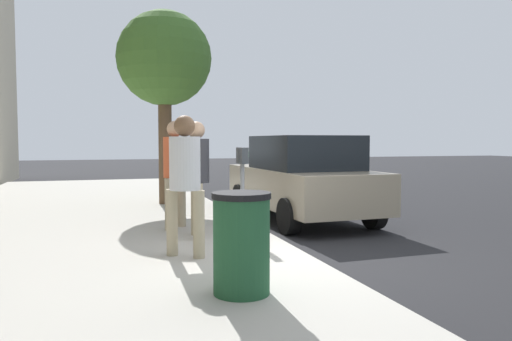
{
  "coord_description": "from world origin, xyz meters",
  "views": [
    {
      "loc": [
        -6.13,
        2.61,
        1.66
      ],
      "look_at": [
        1.22,
        0.32,
        1.2
      ],
      "focal_mm": 34.6,
      "sensor_mm": 36.0,
      "label": 1
    }
  ],
  "objects_px": {
    "pedestrian_bystander": "(185,173)",
    "street_tree": "(164,60)",
    "parking_officer": "(175,164)",
    "trash_bin": "(242,243)",
    "parking_meter": "(242,172)",
    "parked_sedan_near": "(302,178)",
    "pedestrian_at_meter": "(197,169)"
  },
  "relations": [
    {
      "from": "parked_sedan_near",
      "to": "street_tree",
      "type": "relative_size",
      "value": 0.97
    },
    {
      "from": "parked_sedan_near",
      "to": "street_tree",
      "type": "height_order",
      "value": "street_tree"
    },
    {
      "from": "parking_meter",
      "to": "parked_sedan_near",
      "type": "relative_size",
      "value": 0.32
    },
    {
      "from": "parking_meter",
      "to": "street_tree",
      "type": "distance_m",
      "value": 5.04
    },
    {
      "from": "street_tree",
      "to": "trash_bin",
      "type": "height_order",
      "value": "street_tree"
    },
    {
      "from": "parking_meter",
      "to": "parking_officer",
      "type": "height_order",
      "value": "parking_officer"
    },
    {
      "from": "parked_sedan_near",
      "to": "trash_bin",
      "type": "bearing_deg",
      "value": 151.32
    },
    {
      "from": "pedestrian_at_meter",
      "to": "parking_officer",
      "type": "bearing_deg",
      "value": 107.28
    },
    {
      "from": "pedestrian_at_meter",
      "to": "parked_sedan_near",
      "type": "xyz_separation_m",
      "value": [
        1.9,
        -2.57,
        -0.34
      ]
    },
    {
      "from": "parking_officer",
      "to": "parked_sedan_near",
      "type": "xyz_separation_m",
      "value": [
        0.99,
        -2.77,
        -0.37
      ]
    },
    {
      "from": "pedestrian_at_meter",
      "to": "pedestrian_bystander",
      "type": "bearing_deg",
      "value": -102.41
    },
    {
      "from": "parked_sedan_near",
      "to": "street_tree",
      "type": "bearing_deg",
      "value": 45.62
    },
    {
      "from": "pedestrian_bystander",
      "to": "street_tree",
      "type": "height_order",
      "value": "street_tree"
    },
    {
      "from": "pedestrian_at_meter",
      "to": "trash_bin",
      "type": "distance_m",
      "value": 3.03
    },
    {
      "from": "pedestrian_bystander",
      "to": "parking_meter",
      "type": "bearing_deg",
      "value": -2.59
    },
    {
      "from": "pedestrian_at_meter",
      "to": "parking_officer",
      "type": "relative_size",
      "value": 0.98
    },
    {
      "from": "pedestrian_at_meter",
      "to": "trash_bin",
      "type": "xyz_separation_m",
      "value": [
        -2.98,
        0.1,
        -0.57
      ]
    },
    {
      "from": "pedestrian_bystander",
      "to": "trash_bin",
      "type": "xyz_separation_m",
      "value": [
        -1.73,
        -0.28,
        -0.59
      ]
    },
    {
      "from": "parking_meter",
      "to": "trash_bin",
      "type": "bearing_deg",
      "value": 164.14
    },
    {
      "from": "parking_meter",
      "to": "street_tree",
      "type": "height_order",
      "value": "street_tree"
    },
    {
      "from": "parking_meter",
      "to": "parked_sedan_near",
      "type": "xyz_separation_m",
      "value": [
        1.9,
        -1.82,
        -0.27
      ]
    },
    {
      "from": "parking_officer",
      "to": "street_tree",
      "type": "xyz_separation_m",
      "value": [
        3.46,
        -0.25,
        2.32
      ]
    },
    {
      "from": "trash_bin",
      "to": "parked_sedan_near",
      "type": "bearing_deg",
      "value": -28.68
    },
    {
      "from": "parking_officer",
      "to": "parking_meter",
      "type": "bearing_deg",
      "value": -4.27
    },
    {
      "from": "pedestrian_at_meter",
      "to": "parking_officer",
      "type": "distance_m",
      "value": 0.94
    },
    {
      "from": "parked_sedan_near",
      "to": "pedestrian_at_meter",
      "type": "bearing_deg",
      "value": 126.52
    },
    {
      "from": "parking_officer",
      "to": "parked_sedan_near",
      "type": "relative_size",
      "value": 0.42
    },
    {
      "from": "parking_officer",
      "to": "trash_bin",
      "type": "bearing_deg",
      "value": -49.04
    },
    {
      "from": "pedestrian_at_meter",
      "to": "parked_sedan_near",
      "type": "bearing_deg",
      "value": 41.12
    },
    {
      "from": "pedestrian_bystander",
      "to": "parked_sedan_near",
      "type": "bearing_deg",
      "value": -3.73
    },
    {
      "from": "trash_bin",
      "to": "parking_officer",
      "type": "bearing_deg",
      "value": 1.53
    },
    {
      "from": "parking_meter",
      "to": "parking_officer",
      "type": "xyz_separation_m",
      "value": [
        0.91,
        0.95,
        0.1
      ]
    }
  ]
}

